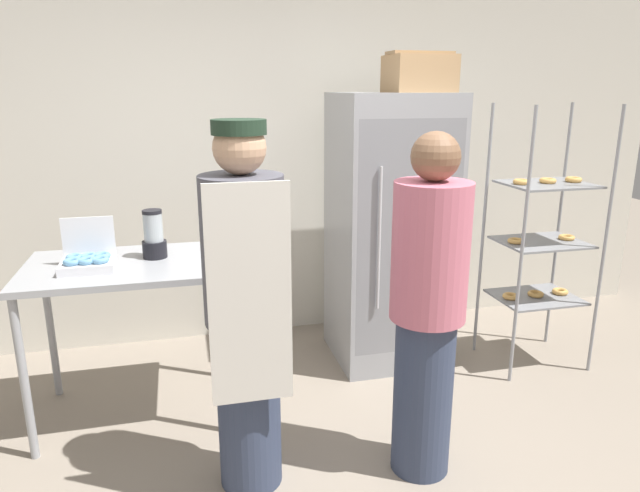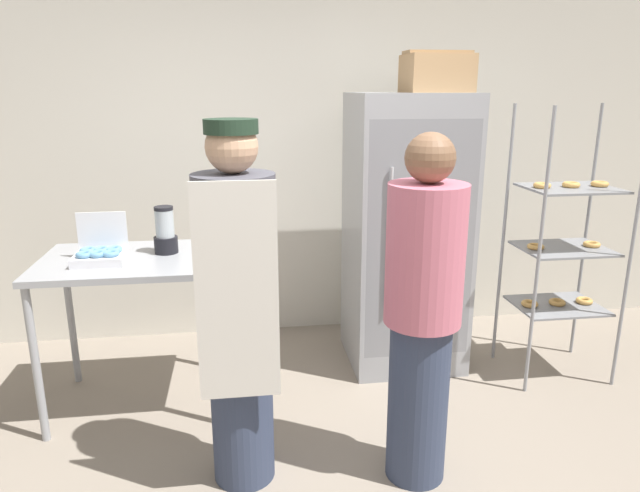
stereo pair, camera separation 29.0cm
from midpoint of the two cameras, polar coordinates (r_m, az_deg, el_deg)
The scene contains 9 objects.
back_wall at distance 4.35m, azimuth -0.36°, elevation 10.57°, with size 6.40×0.12×2.98m, color silver.
refrigerator at distance 3.91m, azimuth 10.66°, elevation 1.26°, with size 0.75×0.73×1.84m.
baking_rack at distance 4.04m, azimuth 25.11°, elevation -0.16°, with size 0.62×0.50×1.77m.
prep_counter at distance 3.42m, azimuth -15.53°, elevation -2.87°, with size 1.07×0.74×0.93m.
donut_box at distance 3.33m, azimuth -18.86°, elevation -0.80°, with size 0.28×0.22×0.27m.
blender_pitcher at distance 3.41m, azimuth -12.90°, elevation 1.29°, with size 0.14×0.14×0.28m.
cardboard_storage_box at distance 3.78m, azimuth 13.84°, elevation 16.49°, with size 0.40×0.34×0.25m.
person_baker at distance 2.62m, azimuth -5.07°, elevation -5.97°, with size 0.37×0.39×1.74m.
person_customer at distance 2.71m, azimuth 13.24°, elevation -6.60°, with size 0.36×0.36×1.69m.
Camera 2 is at (-0.43, -2.11, 1.86)m, focal length 32.00 mm.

